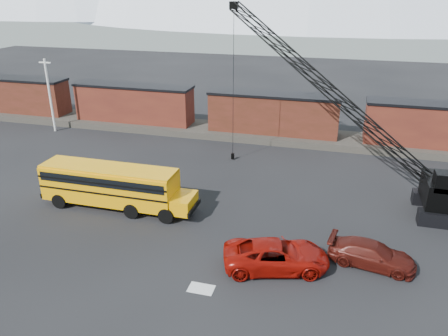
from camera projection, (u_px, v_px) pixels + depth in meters
The scene contains 12 objects.
ground at pixel (214, 248), 27.31m from camera, with size 160.00×160.00×0.00m, color black.
gravel_berm at pixel (272, 135), 46.72m from camera, with size 120.00×5.00×0.70m, color #433E37.
boxcar_west_far at pixel (15, 94), 53.61m from camera, with size 13.70×3.10×4.17m.
boxcar_west_near at pixel (134, 103), 49.70m from camera, with size 13.70×3.10×4.17m.
boxcar_mid at pixel (273, 113), 45.79m from camera, with size 13.70×3.10×4.17m.
boxcar_east_near at pixel (438, 125), 41.87m from camera, with size 13.70×3.10×4.17m.
utility_pole at pixel (50, 95), 47.56m from camera, with size 1.40×0.24×8.00m.
snow_patch at pixel (201, 289), 23.62m from camera, with size 1.40×0.90×0.02m, color silver.
school_bus at pixel (114, 185), 31.60m from camera, with size 11.65×2.65×3.19m.
red_pickup at pixel (276, 255), 25.07m from camera, with size 2.80×6.08×1.69m, color maroon.
maroon_suv at pixel (372, 254), 25.38m from camera, with size 2.02×4.98×1.45m, color #44110C.
crawler_crane at pixel (328, 89), 33.17m from camera, with size 21.20×9.09×14.15m.
Camera 1 is at (6.80, -22.22, 15.20)m, focal length 35.00 mm.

